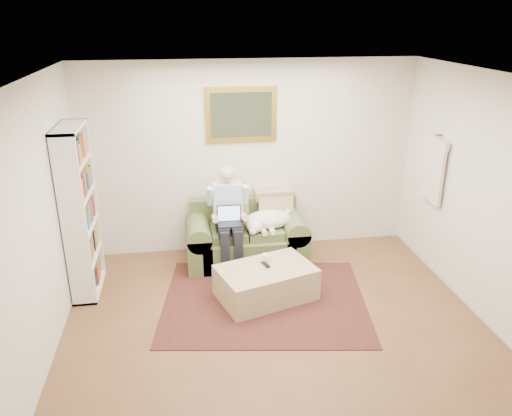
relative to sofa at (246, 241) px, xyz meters
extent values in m
cube|color=brown|center=(0.11, -2.06, -0.27)|extent=(4.50, 5.00, 0.01)
cube|color=white|center=(0.11, -2.06, 2.33)|extent=(4.50, 5.00, 0.01)
cube|color=silver|center=(0.11, 0.44, 1.03)|extent=(4.50, 0.01, 2.60)
cube|color=silver|center=(-2.14, -2.06, 1.03)|extent=(0.01, 5.00, 2.60)
cube|color=black|center=(0.07, -1.07, -0.27)|extent=(2.57, 2.18, 0.01)
cube|color=#5D6736|center=(0.00, -0.03, -0.08)|extent=(1.20, 0.77, 0.39)
cube|color=#5D6736|center=(0.00, 0.30, 0.32)|extent=(1.46, 0.17, 0.40)
cube|color=#5D6736|center=(-0.63, -0.03, -0.03)|extent=(0.32, 0.77, 0.80)
cube|color=#5D6736|center=(0.63, -0.03, -0.03)|extent=(0.32, 0.77, 0.80)
cube|color=#5D6736|center=(-0.24, -0.08, 0.17)|extent=(0.46, 0.52, 0.11)
cube|color=#5D6736|center=(0.24, -0.08, 0.17)|extent=(0.46, 0.52, 0.11)
cube|color=black|center=(-0.24, -0.26, 0.37)|extent=(0.31, 0.21, 0.02)
cube|color=black|center=(-0.24, -0.15, 0.48)|extent=(0.31, 0.06, 0.21)
cube|color=#99BFF2|center=(-0.24, -0.16, 0.48)|extent=(0.28, 0.04, 0.18)
cube|color=tan|center=(0.10, -1.00, -0.08)|extent=(1.23, 0.98, 0.39)
cylinder|color=white|center=(0.11, -0.85, 0.17)|extent=(0.08, 0.08, 0.10)
cube|color=black|center=(0.11, -0.94, 0.13)|extent=(0.09, 0.16, 0.02)
cube|color=gold|center=(0.00, 0.41, 1.63)|extent=(0.94, 0.04, 0.72)
cube|color=gray|center=(0.00, 0.39, 1.63)|extent=(0.80, 0.01, 0.58)
camera|label=1|loc=(-0.79, -6.02, 2.87)|focal=35.00mm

